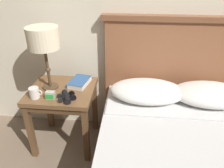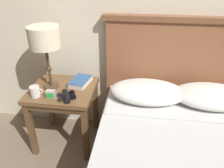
% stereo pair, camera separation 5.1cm
% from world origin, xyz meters
% --- Properties ---
extents(nightstand, '(0.53, 0.48, 0.57)m').
position_xyz_m(nightstand, '(-0.67, 0.61, 0.48)').
color(nightstand, brown).
rests_on(nightstand, ground_plane).
extents(table_lamp, '(0.24, 0.24, 0.51)m').
position_xyz_m(table_lamp, '(-0.77, 0.63, 0.98)').
color(table_lamp, '#4C3823').
rests_on(table_lamp, nightstand).
extents(book_on_nightstand, '(0.18, 0.24, 0.04)m').
position_xyz_m(book_on_nightstand, '(-0.54, 0.71, 0.59)').
color(book_on_nightstand, silver).
rests_on(book_on_nightstand, nightstand).
extents(binoculars_pair, '(0.16, 0.16, 0.05)m').
position_xyz_m(binoculars_pair, '(-0.59, 0.46, 0.59)').
color(binoculars_pair, black).
rests_on(binoculars_pair, nightstand).
extents(coffee_mug, '(0.10, 0.08, 0.08)m').
position_xyz_m(coffee_mug, '(-0.84, 0.47, 0.61)').
color(coffee_mug, silver).
rests_on(coffee_mug, nightstand).
extents(alarm_clock, '(0.07, 0.05, 0.06)m').
position_xyz_m(alarm_clock, '(-0.71, 0.46, 0.60)').
color(alarm_clock, '#B7B2A8').
rests_on(alarm_clock, nightstand).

